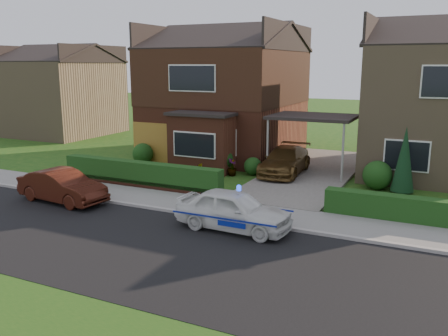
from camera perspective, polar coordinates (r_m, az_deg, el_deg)
The scene contains 23 objects.
ground at distance 12.91m, azimuth -2.71°, elevation -10.78°, with size 120.00×120.00×0.00m, color #184913.
road at distance 12.91m, azimuth -2.71°, elevation -10.78°, with size 60.00×6.00×0.02m, color black.
kerb at distance 15.46m, azimuth 2.64°, elevation -6.55°, with size 60.00×0.16×0.12m, color #9E9993.
sidewalk at distance 16.39m, azimuth 4.07°, elevation -5.49°, with size 60.00×2.00×0.10m, color slate.
driveway at distance 22.73m, azimuth 10.43°, elevation -0.54°, with size 3.80×12.00×0.12m, color #666059.
house_left at distance 26.92m, azimuth 0.29°, elevation 9.72°, with size 7.50×9.53×7.25m.
carport_link at distance 22.26m, azimuth 10.66°, elevation 5.96°, with size 3.80×3.00×2.77m.
garage_door at distance 25.00m, azimuth -8.71°, elevation 3.01°, with size 2.20×0.10×2.10m, color #985C21.
dwarf_wall at distance 20.06m, azimuth -10.25°, elevation -1.92°, with size 7.70×0.25×0.36m, color brown.
hedge_left at distance 20.22m, azimuth -9.98°, elevation -2.32°, with size 7.50×0.55×0.90m, color black.
hedge_right at distance 16.60m, azimuth 24.87°, elevation -6.60°, with size 7.50×0.55×0.80m, color black.
shrub_left_far at distance 24.86m, azimuth -9.75°, elevation 1.72°, with size 1.08×1.08×1.08m, color black.
shrub_left_mid at distance 22.41m, azimuth -0.58°, elevation 1.05°, with size 1.32×1.32×1.32m, color black.
shrub_left_near at distance 22.09m, azimuth 3.50°, elevation 0.22°, with size 0.84×0.84×0.84m, color black.
shrub_right_near at distance 20.49m, azimuth 17.97°, elevation -0.82°, with size 1.20×1.20×1.20m, color black.
conifer_a at distance 20.06m, azimuth 20.85°, elevation 0.74°, with size 0.90×0.90×2.60m, color black.
neighbour_left at distance 36.91m, azimuth -18.85°, elevation 7.92°, with size 6.50×7.00×5.20m, color #8F7757.
police_car at distance 14.77m, azimuth 1.14°, elevation -5.12°, with size 3.40×3.75×1.42m.
driveway_car at distance 22.00m, azimuth 7.36°, elevation 0.91°, with size 1.70×4.17×1.21m, color brown.
street_car at distance 18.67m, azimuth -18.88°, elevation -2.14°, with size 3.66×1.28×1.21m, color #3E170D.
potted_plant_a at distance 23.36m, azimuth -6.28°, elevation 0.75°, with size 0.41×0.27×0.77m, color gray.
potted_plant_b at distance 21.49m, azimuth -3.08°, elevation -0.33°, with size 0.38×0.30×0.68m, color gray.
potted_plant_c at distance 21.86m, azimuth 0.97°, elevation 0.05°, with size 0.44×0.44×0.79m, color gray.
Camera 1 is at (5.62, -10.45, 5.09)m, focal length 38.00 mm.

